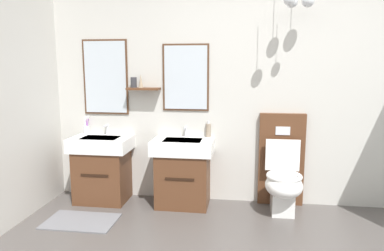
# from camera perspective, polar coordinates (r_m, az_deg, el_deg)

# --- Properties ---
(wall_back) EXTENTS (5.08, 0.61, 2.61)m
(wall_back) POSITION_cam_1_polar(r_m,az_deg,el_deg) (3.98, 12.40, 6.51)
(wall_back) COLOR beige
(wall_back) RESTS_ON ground
(bath_mat) EXTENTS (0.68, 0.44, 0.01)m
(bath_mat) POSITION_cam_1_polar(r_m,az_deg,el_deg) (3.79, -17.10, -14.22)
(bath_mat) COLOR slate
(bath_mat) RESTS_ON ground
(vanity_sink_left) EXTENTS (0.64, 0.48, 0.72)m
(vanity_sink_left) POSITION_cam_1_polar(r_m,az_deg,el_deg) (4.17, -13.92, -6.39)
(vanity_sink_left) COLOR #56331E
(vanity_sink_left) RESTS_ON ground
(tap_on_left_sink) EXTENTS (0.03, 0.13, 0.11)m
(tap_on_left_sink) POSITION_cam_1_polar(r_m,az_deg,el_deg) (4.23, -13.28, -0.39)
(tap_on_left_sink) COLOR silver
(tap_on_left_sink) RESTS_ON vanity_sink_left
(vanity_sink_right) EXTENTS (0.64, 0.48, 0.72)m
(vanity_sink_right) POSITION_cam_1_polar(r_m,az_deg,el_deg) (3.92, -1.40, -7.10)
(vanity_sink_right) COLOR #56331E
(vanity_sink_right) RESTS_ON ground
(tap_on_right_sink) EXTENTS (0.03, 0.13, 0.11)m
(tap_on_right_sink) POSITION_cam_1_polar(r_m,az_deg,el_deg) (3.99, -1.01, -0.72)
(tap_on_right_sink) COLOR silver
(tap_on_right_sink) RESTS_ON vanity_sink_right
(toilet) EXTENTS (0.48, 0.62, 1.00)m
(toilet) POSITION_cam_1_polar(r_m,az_deg,el_deg) (3.90, 14.06, -7.60)
(toilet) COLOR #56331E
(toilet) RESTS_ON ground
(toothbrush_cup) EXTENTS (0.07, 0.07, 0.21)m
(toothbrush_cup) POSITION_cam_1_polar(r_m,az_deg,el_deg) (4.32, -16.32, -0.48)
(toothbrush_cup) COLOR silver
(toothbrush_cup) RESTS_ON vanity_sink_left
(soap_dispenser) EXTENTS (0.06, 0.06, 0.18)m
(soap_dispenser) POSITION_cam_1_polar(r_m,az_deg,el_deg) (3.96, 2.58, -0.73)
(soap_dispenser) COLOR gray
(soap_dispenser) RESTS_ON vanity_sink_right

